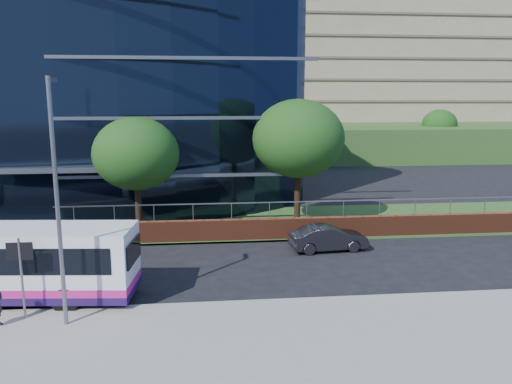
{
  "coord_description": "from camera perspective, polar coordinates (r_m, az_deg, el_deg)",
  "views": [
    {
      "loc": [
        10.65,
        -18.13,
        7.5
      ],
      "look_at": [
        13.36,
        8.0,
        2.52
      ],
      "focal_mm": 35.0,
      "sensor_mm": 36.0,
      "label": 1
    }
  ],
  "objects": [
    {
      "name": "grass_verge",
      "position": [
        32.9,
        18.22,
        -2.88
      ],
      "size": [
        36.0,
        8.0,
        0.12
      ],
      "primitive_type": "cube",
      "color": "#2D511E",
      "rests_on": "ground"
    },
    {
      "name": "tree_far_d",
      "position": [
        28.73,
        4.85,
        6.09
      ],
      "size": [
        5.28,
        5.28,
        7.44
      ],
      "color": "black",
      "rests_on": "ground"
    },
    {
      "name": "tree_dist_e",
      "position": [
        59.72,
        7.07,
        7.82
      ],
      "size": [
        4.62,
        4.62,
        6.51
      ],
      "color": "black",
      "rests_on": "ground"
    },
    {
      "name": "tree_dist_f",
      "position": [
        66.99,
        20.24,
        7.28
      ],
      "size": [
        4.29,
        4.29,
        6.05
      ],
      "color": "black",
      "rests_on": "ground"
    },
    {
      "name": "glass_office",
      "position": [
        41.64,
        -26.99,
        10.29
      ],
      "size": [
        44.0,
        23.1,
        16.0
      ],
      "color": "black",
      "rests_on": "ground"
    },
    {
      "name": "parked_car",
      "position": [
        25.13,
        8.28,
        -5.23
      ],
      "size": [
        3.97,
        1.71,
        1.27
      ],
      "primitive_type": "imported",
      "rotation": [
        0.0,
        0.0,
        1.67
      ],
      "color": "black",
      "rests_on": "ground"
    },
    {
      "name": "street_sign",
      "position": [
        18.44,
        -25.32,
        -7.19
      ],
      "size": [
        0.85,
        0.09,
        2.8
      ],
      "color": "slate",
      "rests_on": "pavement_near"
    },
    {
      "name": "streetlight_east",
      "position": [
        16.9,
        -21.79,
        -0.47
      ],
      "size": [
        0.15,
        0.77,
        8.0
      ],
      "color": "slate",
      "rests_on": "pavement_near"
    },
    {
      "name": "tree_far_c",
      "position": [
        27.54,
        -13.55,
        4.26
      ],
      "size": [
        4.62,
        4.62,
        6.51
      ],
      "color": "black",
      "rests_on": "ground"
    },
    {
      "name": "retaining_wall",
      "position": [
        27.96,
        13.84,
        -3.84
      ],
      "size": [
        34.0,
        0.4,
        2.11
      ],
      "color": "#612B19",
      "rests_on": "ground"
    },
    {
      "name": "apartment_block",
      "position": [
        78.39,
        10.16,
        13.23
      ],
      "size": [
        60.0,
        42.0,
        30.0
      ],
      "color": "#2D511E",
      "rests_on": "ground"
    }
  ]
}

